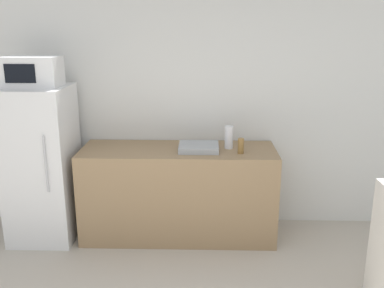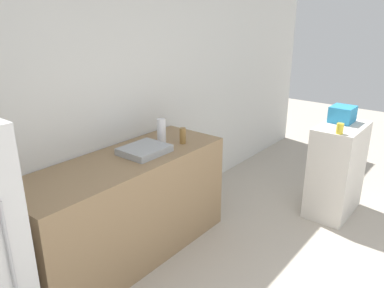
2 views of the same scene
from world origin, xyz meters
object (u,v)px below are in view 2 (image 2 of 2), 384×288
Objects in this scene: bottle_tall at (161,131)px; jar at (340,129)px; basket at (342,114)px; bottle_short at (183,136)px.

bottle_tall is 2.25× the size of jar.
basket is 0.45m from jar.
jar reaches higher than bottle_short.
bottle_tall is 0.20m from bottle_short.
jar is at bearing -47.30° from bottle_short.
basket is 2.53× the size of jar.
bottle_short is at bearing 132.70° from jar.
bottle_tall reaches higher than bottle_short.
basket is at bearing -34.30° from bottle_short.
bottle_tall is 0.89× the size of basket.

